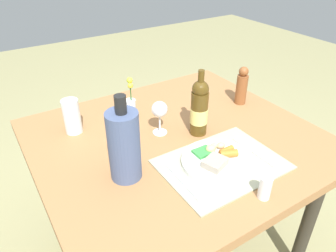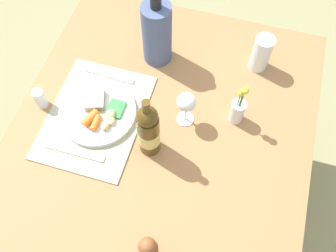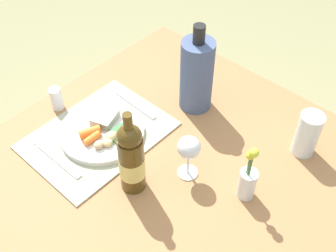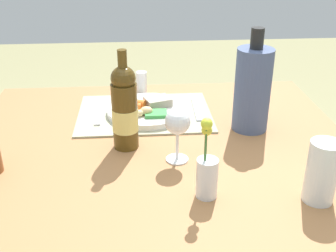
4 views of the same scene
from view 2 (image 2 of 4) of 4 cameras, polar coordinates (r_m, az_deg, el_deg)
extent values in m
plane|color=#959061|center=(1.97, -0.50, -9.97)|extent=(8.00, 8.00, 0.00)
cube|color=#A16E42|center=(1.32, -0.73, -0.28)|extent=(1.13, 1.03, 0.04)
cylinder|color=#312C23|center=(1.95, -8.30, 9.04)|extent=(0.06, 0.06, 0.68)
cylinder|color=#312C23|center=(1.65, -19.74, -16.36)|extent=(0.06, 0.06, 0.68)
cylinder|color=#312C23|center=(1.87, 15.56, 3.26)|extent=(0.06, 0.06, 0.68)
cube|color=#A4A588|center=(1.34, -11.03, 1.47)|extent=(0.44, 0.32, 0.01)
cylinder|color=silver|center=(1.34, -10.68, 2.08)|extent=(0.27, 0.27, 0.02)
cube|color=#A19783|center=(1.34, -11.11, 3.97)|extent=(0.10, 0.09, 0.03)
cylinder|color=orange|center=(1.30, -11.76, 1.19)|extent=(0.07, 0.05, 0.03)
cylinder|color=orange|center=(1.29, -10.99, 0.49)|extent=(0.06, 0.02, 0.02)
ellipsoid|color=#D4B67C|center=(1.30, -8.75, 1.78)|extent=(0.04, 0.03, 0.03)
ellipsoid|color=#DABD7E|center=(1.29, -8.64, 0.75)|extent=(0.03, 0.03, 0.02)
ellipsoid|color=tan|center=(1.28, -9.59, 0.01)|extent=(0.03, 0.03, 0.02)
cube|color=green|center=(1.31, -8.02, 2.51)|extent=(0.07, 0.06, 0.01)
cube|color=silver|center=(1.42, -8.86, 7.58)|extent=(0.02, 0.19, 0.00)
cube|color=silver|center=(1.29, -14.06, -3.89)|extent=(0.02, 0.21, 0.00)
cylinder|color=white|center=(1.32, 2.63, 1.09)|extent=(0.06, 0.06, 0.00)
cylinder|color=white|center=(1.28, 2.71, 2.02)|extent=(0.01, 0.01, 0.08)
sphere|color=white|center=(1.22, 2.84, 3.68)|extent=(0.07, 0.07, 0.07)
cylinder|color=#47577C|center=(1.38, -1.70, 13.89)|extent=(0.11, 0.11, 0.25)
cylinder|color=black|center=(1.27, -1.89, 18.64)|extent=(0.04, 0.04, 0.06)
cylinder|color=#4F3913|center=(1.18, -2.94, -1.22)|extent=(0.07, 0.07, 0.19)
sphere|color=#4F3913|center=(1.09, -3.20, 1.44)|extent=(0.07, 0.07, 0.07)
cylinder|color=#4F3913|center=(1.05, -3.32, 2.57)|extent=(0.03, 0.03, 0.07)
cylinder|color=#E5D26F|center=(1.19, -2.92, -1.43)|extent=(0.07, 0.07, 0.07)
cylinder|color=brown|center=(1.09, -2.92, -18.70)|extent=(0.05, 0.05, 0.14)
sphere|color=brown|center=(1.00, -3.17, -17.79)|extent=(0.05, 0.05, 0.05)
cylinder|color=silver|center=(1.30, 10.52, 2.18)|extent=(0.05, 0.05, 0.10)
cylinder|color=#3F7233|center=(1.26, 10.46, 2.92)|extent=(0.00, 0.00, 0.17)
sphere|color=gold|center=(1.20, 11.10, 5.01)|extent=(0.02, 0.02, 0.02)
cylinder|color=#3F7233|center=(1.26, 10.75, 2.94)|extent=(0.00, 0.00, 0.19)
sphere|color=yellow|center=(1.18, 11.49, 5.28)|extent=(0.02, 0.02, 0.02)
cylinder|color=#3F7233|center=(1.26, 10.93, 2.95)|extent=(0.00, 0.00, 0.19)
sphere|color=#CDD933|center=(1.18, 11.69, 5.33)|extent=(0.03, 0.03, 0.03)
cylinder|color=white|center=(1.39, -18.94, 4.01)|extent=(0.04, 0.04, 0.08)
cylinder|color=silver|center=(1.43, 14.05, 10.72)|extent=(0.07, 0.07, 0.15)
cylinder|color=#ADE0D8|center=(1.45, 13.79, 9.99)|extent=(0.07, 0.07, 0.08)
camera|label=1|loc=(1.69, -33.96, 40.73)|focal=33.98mm
camera|label=3|loc=(0.39, 73.61, -19.98)|focal=45.34mm
camera|label=4|loc=(1.15, 56.26, -1.23)|focal=44.48mm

